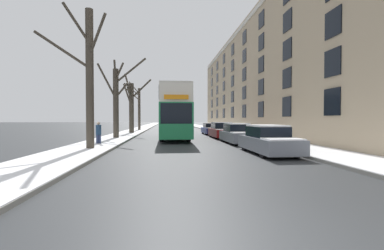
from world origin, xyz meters
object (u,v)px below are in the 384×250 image
object	(u,v)px
double_decker_bus	(174,111)
bare_tree_left_3	(138,107)
bare_tree_left_0	(88,76)
parked_car_1	(237,134)
bare_tree_left_1	(116,99)
parked_car_0	(268,141)
parked_car_3	(211,129)
bare_tree_left_2	(131,105)
pedestrian_left_sidewalk	(99,133)
parked_car_2	(222,131)

from	to	relation	value
double_decker_bus	bare_tree_left_3	bearing A→B (deg)	106.79
bare_tree_left_0	parked_car_1	bearing A→B (deg)	21.21
bare_tree_left_1	parked_car_0	xyz separation A→B (m)	(9.55, -10.41, -2.88)
bare_tree_left_3	parked_car_1	world-z (taller)	bare_tree_left_3
bare_tree_left_1	parked_car_3	xyz separation A→B (m)	(9.55, 6.46, -2.93)
bare_tree_left_2	parked_car_0	world-z (taller)	bare_tree_left_2
bare_tree_left_3	pedestrian_left_sidewalk	xyz separation A→B (m)	(-0.22, -22.55, -2.79)
bare_tree_left_0	bare_tree_left_2	distance (m)	16.59
bare_tree_left_0	parked_car_0	size ratio (longest dim) A/B	1.72
bare_tree_left_2	parked_car_3	world-z (taller)	bare_tree_left_2
bare_tree_left_0	bare_tree_left_1	world-z (taller)	bare_tree_left_0
parked_car_0	bare_tree_left_1	bearing A→B (deg)	132.55
bare_tree_left_1	pedestrian_left_sidewalk	world-z (taller)	bare_tree_left_1
bare_tree_left_3	parked_car_2	bearing A→B (deg)	-59.91
pedestrian_left_sidewalk	bare_tree_left_3	bearing A→B (deg)	57.51
parked_car_0	bare_tree_left_2	bearing A→B (deg)	116.58
bare_tree_left_0	pedestrian_left_sidewalk	xyz separation A→B (m)	(-0.20, 2.81, -3.30)
bare_tree_left_2	parked_car_1	bearing A→B (deg)	-54.03
parked_car_2	parked_car_3	world-z (taller)	parked_car_2
double_decker_bus	parked_car_1	distance (m)	7.09
bare_tree_left_3	parked_car_0	world-z (taller)	bare_tree_left_3
parked_car_1	bare_tree_left_1	bearing A→B (deg)	154.30
bare_tree_left_0	parked_car_0	distance (m)	10.34
bare_tree_left_3	pedestrian_left_sidewalk	size ratio (longest dim) A/B	4.74
parked_car_0	parked_car_1	bearing A→B (deg)	90.00
bare_tree_left_0	bare_tree_left_2	bearing A→B (deg)	89.52
bare_tree_left_1	bare_tree_left_2	distance (m)	8.30
parked_car_2	parked_car_0	bearing A→B (deg)	-90.00
parked_car_0	parked_car_2	bearing A→B (deg)	90.00
bare_tree_left_1	bare_tree_left_3	world-z (taller)	bare_tree_left_3
double_decker_bus	pedestrian_left_sidewalk	distance (m)	8.14
bare_tree_left_0	parked_car_3	world-z (taller)	bare_tree_left_0
bare_tree_left_0	bare_tree_left_3	distance (m)	25.36
parked_car_2	bare_tree_left_0	bearing A→B (deg)	-136.54
bare_tree_left_0	bare_tree_left_2	xyz separation A→B (m)	(0.14, 16.58, -0.66)
bare_tree_left_1	parked_car_1	distance (m)	10.98
bare_tree_left_0	bare_tree_left_3	world-z (taller)	bare_tree_left_0
bare_tree_left_2	parked_car_1	xyz separation A→B (m)	(9.36, -12.89, -2.84)
bare_tree_left_2	double_decker_bus	xyz separation A→B (m)	(4.86, -7.74, -0.98)
bare_tree_left_1	parked_car_3	world-z (taller)	bare_tree_left_1
bare_tree_left_3	parked_car_3	size ratio (longest dim) A/B	1.71
bare_tree_left_1	double_decker_bus	bearing A→B (deg)	6.30
bare_tree_left_2	pedestrian_left_sidewalk	size ratio (longest dim) A/B	4.62
parked_car_3	parked_car_2	bearing A→B (deg)	-90.00
parked_car_2	bare_tree_left_3	bearing A→B (deg)	120.09
parked_car_0	parked_car_2	xyz separation A→B (m)	(0.00, 11.13, 0.01)
parked_car_0	pedestrian_left_sidewalk	xyz separation A→B (m)	(-9.70, 4.93, 0.20)
parked_car_3	pedestrian_left_sidewalk	world-z (taller)	pedestrian_left_sidewalk
bare_tree_left_0	parked_car_3	bearing A→B (deg)	57.20
bare_tree_left_3	pedestrian_left_sidewalk	world-z (taller)	bare_tree_left_3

